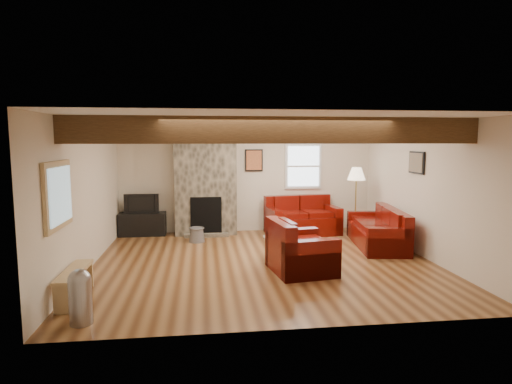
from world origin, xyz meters
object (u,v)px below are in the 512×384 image
Objects in this scene: sofa_three at (377,227)px; floor_lamp at (356,178)px; loveseat at (303,215)px; coffee_table at (286,248)px; armchair_red at (301,246)px; tv_cabinet at (143,224)px; television at (142,203)px.

sofa_three is 1.28× the size of floor_lamp.
loveseat is at bearing 160.50° from floor_lamp.
coffee_table is (-2.04, -0.73, -0.18)m from sofa_three.
loveseat is 1.04× the size of floor_lamp.
tv_cabinet is (-2.99, 3.14, -0.17)m from armchair_red.
coffee_table is (-0.79, -2.06, -0.22)m from loveseat.
television is at bearing -99.98° from sofa_three.
sofa_three is at bearing 19.79° from coffee_table.
floor_lamp reaches higher than sofa_three.
armchair_red is 3.18m from floor_lamp.
armchair_red reaches higher than coffee_table.
loveseat is at bearing -21.96° from armchair_red.
television is 4.90m from floor_lamp.
floor_lamp is at bearing -8.27° from television.
tv_cabinet is at bearing -99.98° from sofa_three.
armchair_red is at bearing -82.91° from coffee_table.
sofa_three is at bearing -82.63° from floor_lamp.
coffee_table is at bearing -39.30° from television.
loveseat is 2.11× the size of television.
armchair_red is at bearing -111.21° from loveseat.
armchair_red is 1.24× the size of coffee_table.
floor_lamp is (4.81, -0.70, 0.59)m from television.
sofa_three is 2.46m from armchair_red.
loveseat is at bearing -4.66° from television.
loveseat is 1.50m from floor_lamp.
floor_lamp is at bearing -26.91° from loveseat.
sofa_three is at bearing -18.30° from tv_cabinet.
coffee_table is 0.55× the size of floor_lamp.
television is at bearing 140.70° from coffee_table.
television is 0.49× the size of floor_lamp.
floor_lamp is (4.81, -0.70, 1.08)m from tv_cabinet.
floor_lamp is (1.82, 2.44, 0.91)m from armchair_red.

